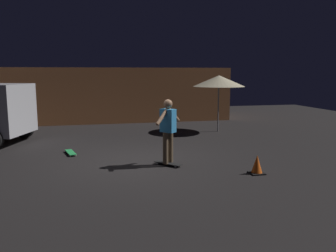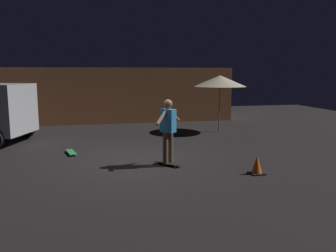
{
  "view_description": "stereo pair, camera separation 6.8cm",
  "coord_description": "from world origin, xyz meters",
  "px_view_note": "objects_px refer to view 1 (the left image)",
  "views": [
    {
      "loc": [
        -1.1,
        -9.22,
        2.43
      ],
      "look_at": [
        0.85,
        -0.64,
        1.05
      ],
      "focal_mm": 36.94,
      "sensor_mm": 36.0,
      "label": 1
    },
    {
      "loc": [
        -1.04,
        -9.24,
        2.43
      ],
      "look_at": [
        0.85,
        -0.64,
        1.05
      ],
      "focal_mm": 36.94,
      "sensor_mm": 36.0,
      "label": 2
    }
  ],
  "objects_px": {
    "patio_umbrella": "(219,81)",
    "traffic_cone": "(257,165)",
    "skateboard_spare": "(71,152)",
    "skater": "(168,127)",
    "skateboard_ridden": "(168,163)"
  },
  "relations": [
    {
      "from": "skater",
      "to": "traffic_cone",
      "type": "xyz_separation_m",
      "value": [
        1.92,
        -1.2,
        -0.83
      ]
    },
    {
      "from": "patio_umbrella",
      "to": "skateboard_ridden",
      "type": "distance_m",
      "value": 6.01
    },
    {
      "from": "patio_umbrella",
      "to": "traffic_cone",
      "type": "xyz_separation_m",
      "value": [
        -1.25,
        -5.88,
        -1.86
      ]
    },
    {
      "from": "patio_umbrella",
      "to": "skater",
      "type": "height_order",
      "value": "patio_umbrella"
    },
    {
      "from": "skateboard_spare",
      "to": "skater",
      "type": "relative_size",
      "value": 0.48
    },
    {
      "from": "skateboard_spare",
      "to": "patio_umbrella",
      "type": "bearing_deg",
      "value": 26.03
    },
    {
      "from": "patio_umbrella",
      "to": "traffic_cone",
      "type": "distance_m",
      "value": 6.3
    },
    {
      "from": "skateboard_spare",
      "to": "traffic_cone",
      "type": "bearing_deg",
      "value": -34.47
    },
    {
      "from": "skateboard_spare",
      "to": "skater",
      "type": "xyz_separation_m",
      "value": [
        2.56,
        -1.88,
        0.98
      ]
    },
    {
      "from": "skateboard_ridden",
      "to": "traffic_cone",
      "type": "distance_m",
      "value": 2.27
    },
    {
      "from": "skater",
      "to": "traffic_cone",
      "type": "distance_m",
      "value": 2.41
    },
    {
      "from": "skateboard_spare",
      "to": "traffic_cone",
      "type": "relative_size",
      "value": 1.75
    },
    {
      "from": "skateboard_ridden",
      "to": "skateboard_spare",
      "type": "xyz_separation_m",
      "value": [
        -2.56,
        1.88,
        0.0
      ]
    },
    {
      "from": "patio_umbrella",
      "to": "skateboard_ridden",
      "type": "bearing_deg",
      "value": -124.17
    },
    {
      "from": "skateboard_ridden",
      "to": "traffic_cone",
      "type": "bearing_deg",
      "value": -31.97
    }
  ]
}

